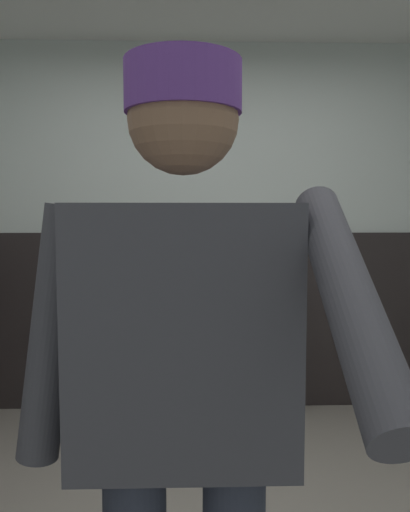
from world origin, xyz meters
name	(u,v)px	position (x,y,z in m)	size (l,w,h in m)	color
wall_back	(206,228)	(0.00, 1.87, 1.30)	(4.34, 0.12, 2.59)	silver
wainscot_band_back	(206,321)	(0.00, 1.80, 0.63)	(3.74, 0.03, 1.27)	black
urinal_solo	(260,304)	(0.37, 1.65, 0.78)	(0.40, 0.34, 1.24)	white
person	(184,386)	(-0.13, -0.67, 1.02)	(0.69, 0.60, 1.70)	#2D3342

